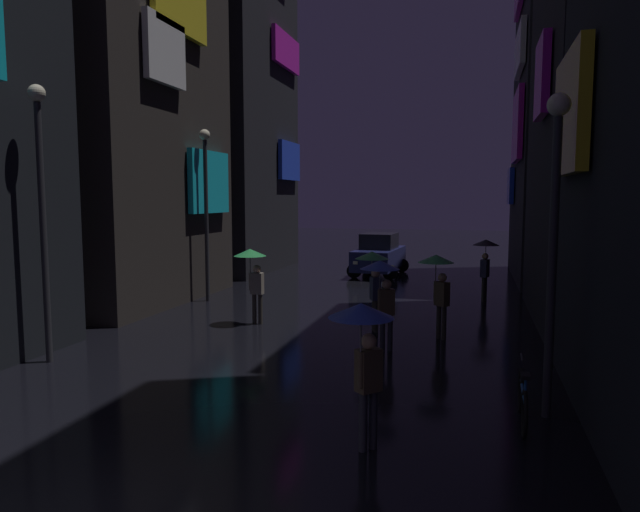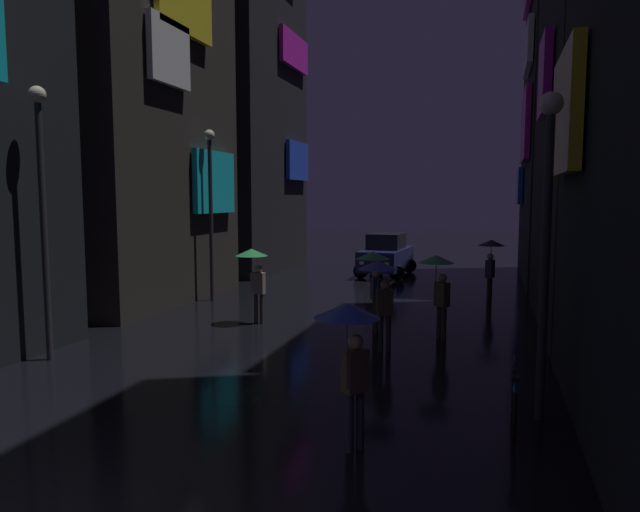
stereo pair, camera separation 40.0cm
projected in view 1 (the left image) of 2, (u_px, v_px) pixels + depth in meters
The scene contains 14 objects.
building_left_mid at pixel (126, 42), 18.79m from camera, with size 4.25×7.63×17.30m.
building_left_far at pixel (234, 11), 26.95m from camera, with size 4.25×7.41×24.64m.
building_right_far at pixel (569, 96), 24.02m from camera, with size 4.25×8.51×15.61m.
pedestrian_far_right_blue at pixel (382, 280), 12.98m from camera, with size 0.90×0.90×2.12m.
pedestrian_near_crossing_green at pixel (252, 265), 15.86m from camera, with size 0.90×0.90×2.12m.
pedestrian_foreground_right_blue at pixel (363, 335), 7.76m from camera, with size 0.90×0.90×2.12m.
pedestrian_foreground_left_green at pixel (373, 269), 15.06m from camera, with size 0.90×0.90×2.12m.
pedestrian_midstreet_centre_green at pixel (438, 273), 14.22m from camera, with size 0.90×0.90×2.12m.
pedestrian_midstreet_left_black at pixel (486, 253), 19.39m from camera, with size 0.90×0.90×2.12m.
bicycle_parked_at_storefront at pixel (523, 399), 8.92m from camera, with size 0.13×1.82×0.96m.
car_distant at pixel (379, 255), 26.08m from camera, with size 2.44×4.24×1.92m.
streetlamp_left_near at pixel (41, 193), 11.95m from camera, with size 0.36×0.36×5.86m.
streetlamp_right_near at pixel (554, 217), 8.90m from camera, with size 0.36×0.36×5.14m.
streetlamp_left_far at pixel (206, 195), 19.24m from camera, with size 0.36×0.36×5.81m.
Camera 1 is at (3.81, -4.23, 3.53)m, focal length 32.00 mm.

